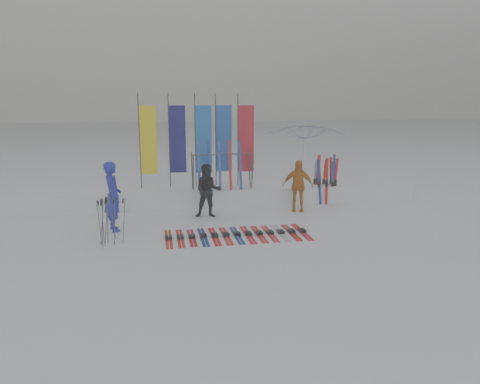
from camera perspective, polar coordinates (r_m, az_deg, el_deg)
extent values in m
plane|color=white|center=(12.14, 0.45, -6.16)|extent=(120.00, 120.00, 0.00)
cube|color=white|center=(16.46, -2.58, -0.35)|extent=(14.00, 1.60, 0.60)
imported|color=#1D25AA|center=(13.44, -15.26, -0.52)|extent=(0.67, 0.82, 1.95)
imported|color=black|center=(14.47, -3.93, 0.14)|extent=(0.87, 0.71, 1.67)
imported|color=orange|center=(15.35, 7.04, 0.78)|extent=(1.07, 0.69, 1.69)
imported|color=white|center=(17.56, 7.89, 3.95)|extent=(3.13, 3.19, 2.80)
cube|color=#AE240D|center=(12.52, -8.70, -5.57)|extent=(0.17, 1.68, 0.07)
cube|color=red|center=(12.53, -7.30, -5.51)|extent=(0.17, 1.62, 0.07)
cube|color=#B50E1C|center=(12.55, -5.90, -5.45)|extent=(0.17, 1.57, 0.07)
cube|color=navy|center=(12.58, -4.51, -5.39)|extent=(0.17, 1.68, 0.07)
cube|color=red|center=(12.61, -3.12, -5.33)|extent=(0.17, 1.67, 0.07)
cube|color=red|center=(12.65, -1.75, -5.26)|extent=(0.17, 1.65, 0.07)
cube|color=navy|center=(12.70, -0.38, -5.19)|extent=(0.17, 1.62, 0.07)
cube|color=red|center=(12.75, 0.98, -5.12)|extent=(0.17, 1.69, 0.07)
cube|color=#B00F0E|center=(12.82, 2.32, -5.04)|extent=(0.17, 1.61, 0.07)
cube|color=red|center=(12.88, 3.65, -4.96)|extent=(0.17, 1.57, 0.07)
cube|color=#B2B3B9|center=(12.96, 4.97, -4.89)|extent=(0.17, 1.64, 0.07)
cube|color=#B0190E|center=(13.04, 6.27, -4.81)|extent=(0.17, 1.63, 0.07)
cube|color=red|center=(13.13, 7.55, -4.73)|extent=(0.17, 1.63, 0.07)
cylinder|color=#595B60|center=(12.38, -16.48, -3.48)|extent=(0.14, 0.05, 1.16)
cylinder|color=#595B60|center=(12.49, -15.94, -3.19)|extent=(0.16, 0.12, 1.21)
cylinder|color=#595B60|center=(12.71, -15.37, -2.83)|extent=(0.16, 0.07, 1.25)
cylinder|color=#595B60|center=(12.18, -15.04, -3.49)|extent=(0.09, 0.11, 1.23)
cylinder|color=#595B60|center=(12.07, -16.77, -3.75)|extent=(0.09, 0.15, 1.21)
cylinder|color=#595B60|center=(12.19, -15.98, -3.57)|extent=(0.13, 0.12, 1.21)
cylinder|color=#595B60|center=(12.25, -13.97, -3.42)|extent=(0.12, 0.04, 1.20)
cylinder|color=#595B60|center=(12.45, -16.39, -3.34)|extent=(0.02, 0.06, 1.19)
cylinder|color=#595B60|center=(12.28, -16.42, -3.61)|extent=(0.08, 0.13, 1.16)
cylinder|color=#595B60|center=(12.34, -15.84, -3.33)|extent=(0.08, 0.12, 1.23)
cylinder|color=#383A3F|center=(16.18, -12.13, 6.01)|extent=(0.04, 0.04, 3.20)
cube|color=#FFEB0D|center=(16.17, -11.10, 6.22)|extent=(0.55, 0.03, 2.30)
cylinder|color=#383A3F|center=(16.29, -8.62, 6.17)|extent=(0.04, 0.04, 3.20)
cube|color=#0F0D5F|center=(16.29, -7.60, 6.38)|extent=(0.55, 0.03, 2.30)
cylinder|color=#383A3F|center=(16.16, -5.47, 6.20)|extent=(0.04, 0.04, 3.20)
cube|color=blue|center=(16.18, -4.44, 6.41)|extent=(0.55, 0.03, 2.30)
cylinder|color=#383A3F|center=(16.40, -2.98, 6.32)|extent=(0.04, 0.04, 3.20)
cube|color=blue|center=(16.43, -1.97, 6.52)|extent=(0.55, 0.03, 2.30)
cylinder|color=#383A3F|center=(16.37, -0.25, 6.33)|extent=(0.04, 0.04, 3.20)
cube|color=red|center=(16.42, 0.75, 6.52)|extent=(0.55, 0.03, 2.30)
cylinder|color=#383A3F|center=(15.55, -5.71, 2.37)|extent=(0.04, 0.30, 1.23)
cylinder|color=#383A3F|center=(16.04, -5.86, 2.65)|extent=(0.04, 0.30, 1.23)
cylinder|color=#383A3F|center=(15.84, 1.52, 2.59)|extent=(0.04, 0.30, 1.23)
cylinder|color=#383A3F|center=(16.32, 1.16, 2.86)|extent=(0.04, 0.30, 1.23)
cylinder|color=#383A3F|center=(15.83, -2.21, 4.61)|extent=(2.00, 0.04, 0.04)
cube|color=red|center=(16.78, 11.54, 1.36)|extent=(0.09, 0.03, 1.58)
cube|color=red|center=(17.03, 10.19, 1.43)|extent=(0.09, 0.03, 1.50)
cube|color=red|center=(17.16, 11.02, 1.60)|extent=(0.09, 0.04, 1.58)
cube|color=red|center=(16.42, 10.53, 1.27)|extent=(0.09, 0.02, 1.63)
cube|color=navy|center=(16.98, 11.52, 1.67)|extent=(0.09, 0.03, 1.69)
cube|color=silver|center=(17.05, 9.09, 1.48)|extent=(0.09, 0.03, 1.50)
cube|color=silver|center=(16.68, 7.19, 1.23)|extent=(0.09, 0.04, 1.46)
cube|color=red|center=(16.96, 9.69, 1.67)|extent=(0.09, 0.04, 1.66)
cube|color=navy|center=(16.42, 9.63, 1.22)|extent=(0.09, 0.03, 1.58)
cube|color=navy|center=(16.66, 11.22, 1.13)|extent=(0.09, 0.04, 1.48)
cube|color=red|center=(16.91, 9.40, 1.66)|extent=(0.09, 0.03, 1.66)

